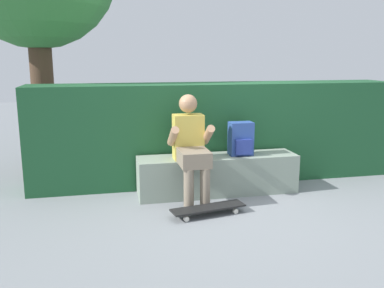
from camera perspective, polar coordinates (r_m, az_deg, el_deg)
ground_plane at (r=4.82m, az=4.66°, el=-7.99°), size 24.00×24.00×0.00m
bench_main at (r=5.07m, az=3.53°, el=-4.18°), size 1.93×0.44×0.47m
person_skater at (r=4.68m, az=-0.17°, el=-0.12°), size 0.49×0.62×1.22m
skateboard_near_person at (r=4.42m, az=2.23°, el=-8.77°), size 0.82×0.35×0.09m
backpack_on_bench at (r=5.05m, az=6.72°, el=0.66°), size 0.28×0.23×0.40m
hedge_row at (r=5.58m, az=3.50°, el=1.66°), size 4.85×0.66×1.30m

